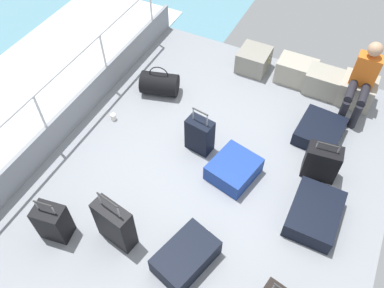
{
  "coord_description": "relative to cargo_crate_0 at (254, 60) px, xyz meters",
  "views": [
    {
      "loc": [
        1.1,
        -2.93,
        4.29
      ],
      "look_at": [
        -0.38,
        0.04,
        0.25
      ],
      "focal_mm": 36.63,
      "sensor_mm": 36.0,
      "label": 1
    }
  ],
  "objects": [
    {
      "name": "suitcase_8",
      "position": [
        0.55,
        -2.17,
        -0.06
      ],
      "size": [
        0.66,
        0.72,
        0.25
      ],
      "color": "navy",
      "rests_on": "ground_plane"
    },
    {
      "name": "cargo_crate_1",
      "position": [
        0.71,
        0.02,
        0.01
      ],
      "size": [
        0.63,
        0.41,
        0.38
      ],
      "color": "#9E9989",
      "rests_on": "ground_plane"
    },
    {
      "name": "gunwale_port",
      "position": [
        -1.87,
        -2.17,
        0.04
      ],
      "size": [
        0.06,
        5.2,
        0.45
      ],
      "primitive_type": "cube",
      "color": "gray",
      "rests_on": "ground_plane"
    },
    {
      "name": "paper_cup",
      "position": [
        -1.44,
        -2.03,
        -0.13
      ],
      "size": [
        0.08,
        0.08,
        0.1
      ],
      "primitive_type": "cylinder",
      "color": "white",
      "rests_on": "ground_plane"
    },
    {
      "name": "railing_port",
      "position": [
        -1.87,
        -2.17,
        0.6
      ],
      "size": [
        0.04,
        4.2,
        1.02
      ],
      "color": "silver",
      "rests_on": "ground_plane"
    },
    {
      "name": "suitcase_6",
      "position": [
        -0.99,
        -3.88,
        0.08
      ],
      "size": [
        0.38,
        0.3,
        0.68
      ],
      "color": "black",
      "rests_on": "ground_plane"
    },
    {
      "name": "suitcase_4",
      "position": [
        1.55,
        -1.65,
        0.07
      ],
      "size": [
        0.46,
        0.29,
        0.62
      ],
      "color": "black",
      "rests_on": "ground_plane"
    },
    {
      "name": "duffel_bag",
      "position": [
        -1.11,
        -1.2,
        -0.0
      ],
      "size": [
        0.65,
        0.5,
        0.51
      ],
      "color": "black",
      "rests_on": "ground_plane"
    },
    {
      "name": "suitcase_3",
      "position": [
        1.39,
        -0.99,
        -0.07
      ],
      "size": [
        0.64,
        0.73,
        0.22
      ],
      "color": "black",
      "rests_on": "ground_plane"
    },
    {
      "name": "passenger_seated",
      "position": [
        1.68,
        -0.22,
        0.41
      ],
      "size": [
        0.34,
        0.66,
        1.11
      ],
      "color": "orange",
      "rests_on": "ground_plane"
    },
    {
      "name": "ground_plane",
      "position": [
        0.3,
        -2.17,
        -0.21
      ],
      "size": [
        4.4,
        5.2,
        0.06
      ],
      "primitive_type": "cube",
      "color": "gray"
    },
    {
      "name": "suitcase_7",
      "position": [
        -0.05,
        -1.95,
        0.09
      ],
      "size": [
        0.39,
        0.27,
        0.73
      ],
      "color": "black",
      "rests_on": "ground_plane"
    },
    {
      "name": "suitcase_0",
      "position": [
        1.68,
        -2.34,
        -0.06
      ],
      "size": [
        0.57,
        0.79,
        0.24
      ],
      "color": "black",
      "rests_on": "ground_plane"
    },
    {
      "name": "suitcase_2",
      "position": [
        -0.31,
        -3.61,
        0.14
      ],
      "size": [
        0.49,
        0.28,
        0.85
      ],
      "color": "black",
      "rests_on": "ground_plane"
    },
    {
      "name": "cargo_crate_0",
      "position": [
        0.0,
        0.0,
        0.0
      ],
      "size": [
        0.52,
        0.5,
        0.36
      ],
      "color": "gray",
      "rests_on": "ground_plane"
    },
    {
      "name": "cargo_crate_2",
      "position": [
        1.17,
        -0.05,
        0.01
      ],
      "size": [
        0.58,
        0.41,
        0.38
      ],
      "color": "gray",
      "rests_on": "ground_plane"
    },
    {
      "name": "suitcase_5",
      "position": [
        0.54,
        -3.52,
        -0.05
      ],
      "size": [
        0.64,
        0.81,
        0.27
      ],
      "color": "black",
      "rests_on": "ground_plane"
    },
    {
      "name": "cargo_crate_3",
      "position": [
        1.68,
        -0.03,
        0.03
      ],
      "size": [
        0.53,
        0.47,
        0.41
      ],
      "color": "#9E9989",
      "rests_on": "ground_plane"
    },
    {
      "name": "sea_wake",
      "position": [
        -3.3,
        -2.17,
        -0.52
      ],
      "size": [
        12.0,
        12.0,
        0.01
      ],
      "color": "#598C9E",
      "rests_on": "ground_plane"
    }
  ]
}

